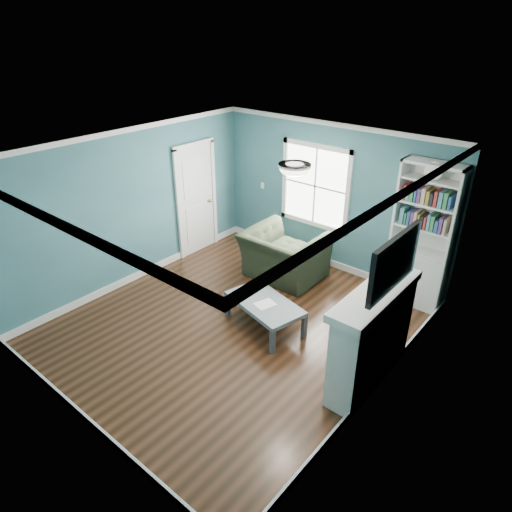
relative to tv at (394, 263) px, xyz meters
The scene contains 13 objects.
floor 2.80m from the tv, behind, with size 5.00×5.00×0.00m, color black.
room_walls 2.21m from the tv, behind, with size 5.00×5.00×5.00m.
trim 2.26m from the tv, behind, with size 4.50×5.00×2.60m.
window 3.40m from the tv, 137.57° to the left, with size 1.40×0.06×1.50m.
bookshelf 2.29m from the tv, 101.57° to the left, with size 0.90×0.35×2.31m.
fireplace 1.10m from the tv, behind, with size 0.44×1.58×1.30m.
tv is the anchor object (origin of this frame).
door 4.63m from the tv, 164.80° to the left, with size 0.12×0.98×2.17m.
ceiling_fixture 1.54m from the tv, behind, with size 0.38×0.38×0.15m.
light_switch 4.38m from the tv, 148.30° to the left, with size 0.08×0.01×0.12m, color white.
recliner 3.08m from the tv, 150.67° to the left, with size 1.30×0.85×1.14m, color black.
coffee_table 2.28m from the tv, behind, with size 1.29×0.90×0.43m.
paper_sheet 2.21m from the tv, behind, with size 0.22×0.28×0.00m, color white.
Camera 1 is at (3.83, -4.11, 4.08)m, focal length 32.00 mm.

